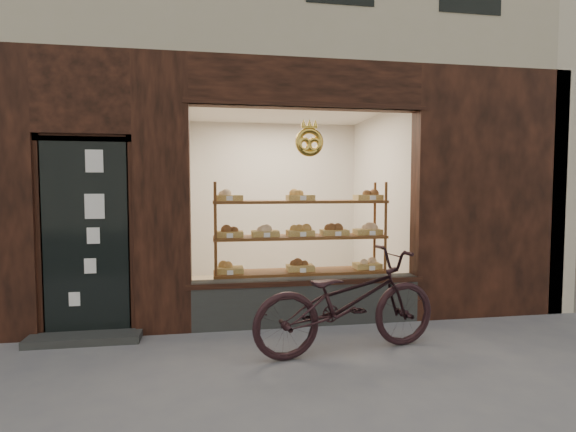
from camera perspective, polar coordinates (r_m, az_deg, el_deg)
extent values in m
plane|color=slate|center=(3.52, 2.50, -24.00)|extent=(90.00, 90.00, 0.00)
cube|color=#2E3130|center=(5.46, 2.43, -10.75)|extent=(2.70, 0.25, 0.55)
cube|color=black|center=(5.30, -24.26, -2.43)|extent=(0.90, 0.04, 2.15)
cube|color=#2E3130|center=(5.36, -24.40, -13.95)|extent=(1.15, 0.35, 0.08)
torus|color=gold|center=(5.21, 2.73, 9.35)|extent=(0.33, 0.07, 0.33)
cube|color=brown|center=(5.92, 1.54, -11.86)|extent=(2.20, 0.45, 0.04)
cube|color=brown|center=(5.80, 1.55, -7.10)|extent=(2.20, 0.45, 0.03)
cube|color=brown|center=(5.74, 1.56, -2.68)|extent=(2.20, 0.45, 0.04)
cube|color=brown|center=(5.71, 1.57, 1.82)|extent=(2.20, 0.45, 0.04)
cylinder|color=brown|center=(5.45, -9.17, -4.64)|extent=(0.04, 0.04, 1.70)
cylinder|color=brown|center=(5.87, 12.25, -4.09)|extent=(0.04, 0.04, 1.70)
cylinder|color=brown|center=(5.84, -9.20, -4.10)|extent=(0.04, 0.04, 1.70)
cylinder|color=brown|center=(6.23, 10.91, -3.63)|extent=(0.04, 0.04, 1.70)
cube|color=#A37E38|center=(5.69, -7.43, -6.81)|extent=(0.34, 0.24, 0.07)
sphere|color=olive|center=(5.68, -7.44, -5.96)|extent=(0.11, 0.11, 0.11)
cube|color=white|center=(5.51, -7.36, -7.15)|extent=(0.07, 0.01, 0.05)
cube|color=#A37E38|center=(5.79, 1.55, -6.59)|extent=(0.34, 0.24, 0.07)
sphere|color=brown|center=(5.78, 1.55, -5.76)|extent=(0.11, 0.11, 0.11)
cube|color=white|center=(5.62, 1.92, -6.92)|extent=(0.07, 0.01, 0.05)
cube|color=#A37E38|center=(6.03, 10.02, -6.24)|extent=(0.34, 0.24, 0.07)
sphere|color=tan|center=(6.02, 10.03, -5.44)|extent=(0.11, 0.11, 0.11)
cube|color=white|center=(5.86, 10.63, -6.53)|extent=(0.08, 0.01, 0.05)
cube|color=#A37E38|center=(5.63, -7.47, -2.30)|extent=(0.34, 0.24, 0.07)
sphere|color=brown|center=(5.62, -7.48, -1.43)|extent=(0.11, 0.11, 0.11)
cube|color=white|center=(5.44, -7.40, -2.49)|extent=(0.07, 0.01, 0.06)
cube|color=#A37E38|center=(5.66, -2.91, -2.23)|extent=(0.34, 0.24, 0.07)
sphere|color=tan|center=(5.65, -2.92, -1.38)|extent=(0.11, 0.11, 0.11)
cube|color=white|center=(5.48, -2.69, -2.43)|extent=(0.07, 0.01, 0.06)
cube|color=#A37E38|center=(5.73, 1.56, -2.16)|extent=(0.34, 0.24, 0.07)
sphere|color=olive|center=(5.72, 1.56, -1.31)|extent=(0.11, 0.11, 0.11)
cube|color=white|center=(5.55, 1.93, -2.35)|extent=(0.07, 0.01, 0.06)
cube|color=#A37E38|center=(5.84, 5.90, -2.07)|extent=(0.34, 0.24, 0.07)
sphere|color=brown|center=(5.83, 5.91, -1.24)|extent=(0.11, 0.11, 0.11)
cube|color=white|center=(5.66, 6.40, -2.25)|extent=(0.07, 0.01, 0.06)
cube|color=#A37E38|center=(5.97, 10.07, -1.98)|extent=(0.34, 0.24, 0.07)
sphere|color=tan|center=(5.96, 10.08, -1.17)|extent=(0.11, 0.11, 0.11)
cube|color=white|center=(5.80, 10.68, -2.15)|extent=(0.08, 0.01, 0.06)
cube|color=#A37E38|center=(5.60, -7.51, 2.29)|extent=(0.34, 0.24, 0.07)
sphere|color=tan|center=(5.60, -7.52, 3.16)|extent=(0.11, 0.11, 0.11)
cube|color=white|center=(5.41, -7.44, 2.25)|extent=(0.07, 0.01, 0.06)
cube|color=#A37E38|center=(5.70, 1.57, 2.34)|extent=(0.34, 0.24, 0.07)
sphere|color=olive|center=(5.70, 1.57, 3.20)|extent=(0.11, 0.11, 0.11)
cube|color=white|center=(5.52, 1.94, 2.30)|extent=(0.07, 0.01, 0.06)
cube|color=#A37E38|center=(5.95, 10.12, 2.34)|extent=(0.34, 0.24, 0.07)
sphere|color=brown|center=(5.94, 10.12, 3.16)|extent=(0.11, 0.11, 0.11)
cube|color=white|center=(5.77, 10.74, 2.30)|extent=(0.08, 0.01, 0.06)
imported|color=black|center=(4.54, 7.51, -10.68)|extent=(2.02, 0.99, 1.02)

